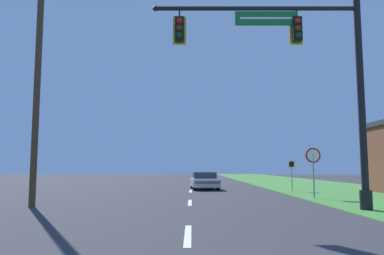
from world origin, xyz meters
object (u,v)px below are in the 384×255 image
object	(u,v)px
signal_mast	(313,72)
route_sign_post	(293,168)
car_ahead	(206,181)
utility_pole_near	(39,68)
stop_sign	(315,161)

from	to	relation	value
signal_mast	route_sign_post	xyz separation A→B (m)	(1.97, 10.67, -3.58)
car_ahead	utility_pole_near	distance (m)	14.92
route_sign_post	utility_pole_near	bearing A→B (deg)	-143.74
car_ahead	stop_sign	world-z (taller)	stop_sign
signal_mast	stop_sign	bearing A→B (deg)	72.66
signal_mast	route_sign_post	distance (m)	11.43
car_ahead	route_sign_post	bearing A→B (deg)	-25.43
car_ahead	utility_pole_near	world-z (taller)	utility_pole_near
stop_sign	route_sign_post	bearing A→B (deg)	86.17
car_ahead	stop_sign	xyz separation A→B (m)	(5.21, -8.19, 1.26)
stop_sign	utility_pole_near	bearing A→B (deg)	-162.78
car_ahead	route_sign_post	world-z (taller)	route_sign_post
stop_sign	signal_mast	bearing A→B (deg)	-107.34
stop_sign	route_sign_post	size ratio (longest dim) A/B	1.23
signal_mast	car_ahead	distance (m)	14.53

